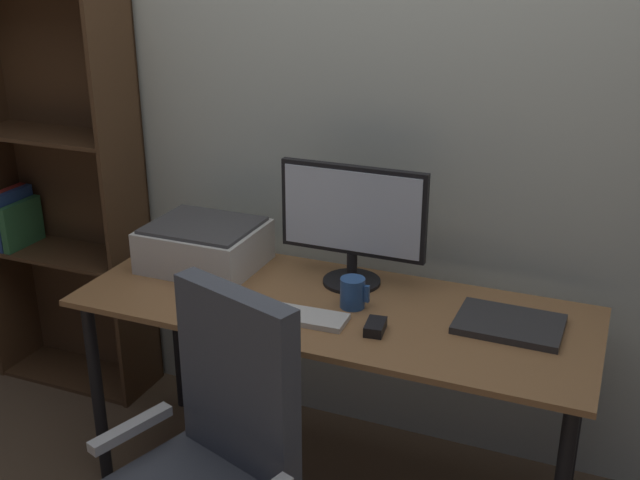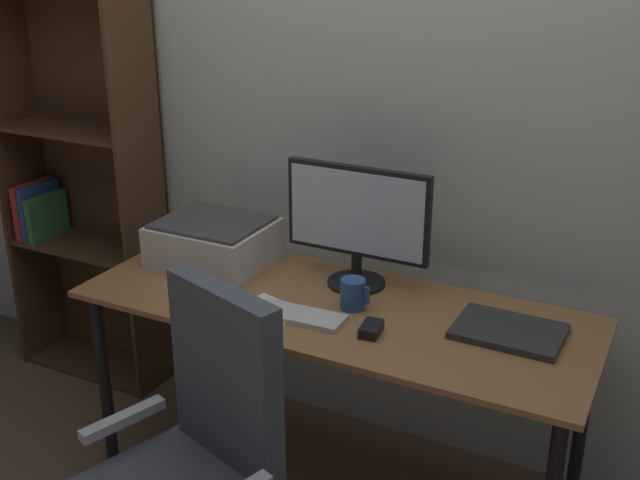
# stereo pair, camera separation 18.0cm
# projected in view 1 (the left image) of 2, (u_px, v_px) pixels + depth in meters

# --- Properties ---
(back_wall) EXTENTS (6.40, 0.10, 2.60)m
(back_wall) POSITION_uv_depth(u_px,v_px,m) (384.00, 105.00, 2.73)
(back_wall) COLOR beige
(back_wall) RESTS_ON ground
(desk) EXTENTS (1.69, 0.64, 0.74)m
(desk) POSITION_uv_depth(u_px,v_px,m) (332.00, 328.00, 2.55)
(desk) COLOR olive
(desk) RESTS_ON ground
(monitor) EXTENTS (0.51, 0.20, 0.42)m
(monitor) POSITION_uv_depth(u_px,v_px,m) (351.00, 218.00, 2.58)
(monitor) COLOR black
(monitor) RESTS_ON desk
(keyboard) EXTENTS (0.29, 0.12, 0.02)m
(keyboard) POSITION_uv_depth(u_px,v_px,m) (301.00, 316.00, 2.41)
(keyboard) COLOR silver
(keyboard) RESTS_ON desk
(mouse) EXTENTS (0.07, 0.10, 0.03)m
(mouse) POSITION_uv_depth(u_px,v_px,m) (375.00, 327.00, 2.33)
(mouse) COLOR black
(mouse) RESTS_ON desk
(coffee_mug) EXTENTS (0.10, 0.08, 0.10)m
(coffee_mug) POSITION_uv_depth(u_px,v_px,m) (353.00, 293.00, 2.48)
(coffee_mug) COLOR #285193
(coffee_mug) RESTS_ON desk
(laptop) EXTENTS (0.32, 0.23, 0.02)m
(laptop) POSITION_uv_depth(u_px,v_px,m) (509.00, 324.00, 2.36)
(laptop) COLOR #2D2D30
(laptop) RESTS_ON desk
(printer) EXTENTS (0.40, 0.34, 0.16)m
(printer) POSITION_uv_depth(u_px,v_px,m) (204.00, 245.00, 2.78)
(printer) COLOR silver
(printer) RESTS_ON desk
(paper_sheet) EXTENTS (0.28, 0.34, 0.00)m
(paper_sheet) POSITION_uv_depth(u_px,v_px,m) (254.00, 320.00, 2.41)
(paper_sheet) COLOR white
(paper_sheet) RESTS_ON desk
(bookshelf) EXTENTS (0.69, 0.28, 1.71)m
(bookshelf) POSITION_uv_depth(u_px,v_px,m) (61.00, 196.00, 3.23)
(bookshelf) COLOR #4C331E
(bookshelf) RESTS_ON ground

